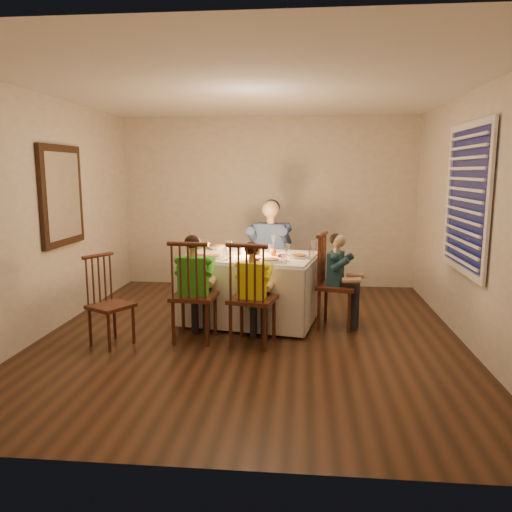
# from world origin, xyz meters

# --- Properties ---
(ground) EXTENTS (5.00, 5.00, 0.00)m
(ground) POSITION_xyz_m (0.00, 0.00, 0.00)
(ground) COLOR black
(ground) RESTS_ON ground
(wall_left) EXTENTS (0.02, 5.00, 2.60)m
(wall_left) POSITION_xyz_m (-2.25, 0.00, 1.30)
(wall_left) COLOR beige
(wall_left) RESTS_ON ground
(wall_right) EXTENTS (0.02, 5.00, 2.60)m
(wall_right) POSITION_xyz_m (2.25, 0.00, 1.30)
(wall_right) COLOR beige
(wall_right) RESTS_ON ground
(wall_back) EXTENTS (4.50, 0.02, 2.60)m
(wall_back) POSITION_xyz_m (0.00, 2.50, 1.30)
(wall_back) COLOR beige
(wall_back) RESTS_ON ground
(ceiling) EXTENTS (5.00, 5.00, 0.00)m
(ceiling) POSITION_xyz_m (0.00, 0.00, 2.60)
(ceiling) COLOR white
(ceiling) RESTS_ON wall_back
(dining_table) EXTENTS (1.70, 1.36, 0.77)m
(dining_table) POSITION_xyz_m (-0.07, 0.56, 0.57)
(dining_table) COLOR white
(dining_table) RESTS_ON ground
(chair_adult) EXTENTS (0.52, 0.51, 1.09)m
(chair_adult) POSITION_xyz_m (0.12, 1.38, 0.00)
(chair_adult) COLOR black
(chair_adult) RESTS_ON ground
(chair_near_left) EXTENTS (0.47, 0.45, 1.09)m
(chair_near_left) POSITION_xyz_m (-0.58, -0.21, 0.00)
(chair_near_left) COLOR black
(chair_near_left) RESTS_ON ground
(chair_near_right) EXTENTS (0.53, 0.51, 1.09)m
(chair_near_right) POSITION_xyz_m (0.05, -0.27, 0.00)
(chair_near_right) COLOR black
(chair_near_right) RESTS_ON ground
(chair_end) EXTENTS (0.53, 0.54, 1.09)m
(chair_end) POSITION_xyz_m (0.95, 0.41, 0.00)
(chair_end) COLOR black
(chair_end) RESTS_ON ground
(chair_extra) EXTENTS (0.51, 0.52, 0.94)m
(chair_extra) POSITION_xyz_m (-1.40, -0.44, 0.00)
(chair_extra) COLOR black
(chair_extra) RESTS_ON ground
(adult) EXTENTS (0.63, 0.60, 1.41)m
(adult) POSITION_xyz_m (0.12, 1.38, 0.00)
(adult) COLOR navy
(adult) RESTS_ON ground
(child_green) EXTENTS (0.41, 0.38, 1.14)m
(child_green) POSITION_xyz_m (-0.58, -0.21, 0.00)
(child_green) COLOR green
(child_green) RESTS_ON ground
(child_yellow) EXTENTS (0.42, 0.40, 1.08)m
(child_yellow) POSITION_xyz_m (0.05, -0.27, 0.00)
(child_yellow) COLOR #F9FE1B
(child_yellow) RESTS_ON ground
(child_teal) EXTENTS (0.42, 0.44, 1.09)m
(child_teal) POSITION_xyz_m (0.95, 0.41, 0.00)
(child_teal) COLOR #1B3B44
(child_teal) RESTS_ON ground
(setting_adult) EXTENTS (0.30, 0.30, 0.02)m
(setting_adult) POSITION_xyz_m (0.01, 0.89, 0.81)
(setting_adult) COLOR silver
(setting_adult) RESTS_ON dining_table
(setting_green) EXTENTS (0.30, 0.30, 0.02)m
(setting_green) POSITION_xyz_m (-0.46, 0.33, 0.81)
(setting_green) COLOR silver
(setting_green) RESTS_ON dining_table
(setting_yellow) EXTENTS (0.30, 0.30, 0.02)m
(setting_yellow) POSITION_xyz_m (0.20, 0.16, 0.81)
(setting_yellow) COLOR silver
(setting_yellow) RESTS_ON dining_table
(setting_teal) EXTENTS (0.30, 0.30, 0.02)m
(setting_teal) POSITION_xyz_m (0.50, 0.45, 0.81)
(setting_teal) COLOR silver
(setting_teal) RESTS_ON dining_table
(candle_left) EXTENTS (0.06, 0.06, 0.10)m
(candle_left) POSITION_xyz_m (-0.17, 0.58, 0.85)
(candle_left) COLOR white
(candle_left) RESTS_ON dining_table
(candle_right) EXTENTS (0.06, 0.06, 0.10)m
(candle_right) POSITION_xyz_m (0.03, 0.54, 0.85)
(candle_right) COLOR white
(candle_right) RESTS_ON dining_table
(squash) EXTENTS (0.09, 0.09, 0.09)m
(squash) POSITION_xyz_m (-0.66, 0.99, 0.84)
(squash) COLOR yellow
(squash) RESTS_ON dining_table
(orange_fruit) EXTENTS (0.08, 0.08, 0.08)m
(orange_fruit) POSITION_xyz_m (0.20, 0.56, 0.84)
(orange_fruit) COLOR orange
(orange_fruit) RESTS_ON dining_table
(serving_bowl) EXTENTS (0.30, 0.30, 0.05)m
(serving_bowl) POSITION_xyz_m (-0.54, 0.95, 0.82)
(serving_bowl) COLOR silver
(serving_bowl) RESTS_ON dining_table
(wall_mirror) EXTENTS (0.06, 0.95, 1.15)m
(wall_mirror) POSITION_xyz_m (-2.22, 0.30, 1.50)
(wall_mirror) COLOR black
(wall_mirror) RESTS_ON wall_left
(window_blinds) EXTENTS (0.07, 1.34, 1.54)m
(window_blinds) POSITION_xyz_m (2.21, 0.10, 1.50)
(window_blinds) COLOR #0D1037
(window_blinds) RESTS_ON wall_right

